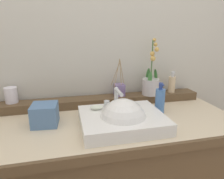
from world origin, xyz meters
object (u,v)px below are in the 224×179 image
(sink_basin, at_px, (123,121))
(reed_diffuser, at_px, (119,89))
(soap_bar, at_px, (97,107))
(potted_plant, at_px, (151,83))
(soap_dispenser, at_px, (172,84))
(tissue_box, at_px, (45,115))
(tumbler_cup, at_px, (11,95))
(lotion_bottle, at_px, (160,100))

(sink_basin, xyz_separation_m, reed_diffuser, (0.08, 0.35, 0.07))
(soap_bar, bearing_deg, reed_diffuser, 51.00)
(potted_plant, bearing_deg, reed_diffuser, 173.28)
(potted_plant, xyz_separation_m, soap_dispenser, (0.17, 0.01, -0.02))
(tissue_box, bearing_deg, soap_bar, -1.70)
(tumbler_cup, bearing_deg, reed_diffuser, -1.28)
(soap_dispenser, distance_m, tumbler_cup, 1.06)
(sink_basin, bearing_deg, lotion_bottle, 24.62)
(sink_basin, height_order, lotion_bottle, lotion_bottle)
(soap_bar, height_order, soap_dispenser, soap_dispenser)
(soap_bar, xyz_separation_m, tumbler_cup, (-0.48, 0.25, 0.03))
(soap_dispenser, distance_m, tissue_box, 0.88)
(potted_plant, xyz_separation_m, tumbler_cup, (-0.89, 0.04, -0.03))
(soap_dispenser, relative_size, tissue_box, 1.16)
(sink_basin, height_order, soap_dispenser, soap_dispenser)
(soap_dispenser, height_order, tissue_box, soap_dispenser)
(potted_plant, relative_size, tissue_box, 2.91)
(sink_basin, height_order, potted_plant, potted_plant)
(soap_bar, distance_m, soap_dispenser, 0.62)
(soap_bar, bearing_deg, soap_dispenser, 21.47)
(soap_bar, distance_m, lotion_bottle, 0.38)
(sink_basin, xyz_separation_m, tissue_box, (-0.39, 0.11, 0.03))
(potted_plant, bearing_deg, soap_dispenser, 4.29)
(sink_basin, xyz_separation_m, soap_dispenser, (0.46, 0.33, 0.09))
(reed_diffuser, relative_size, tissue_box, 1.93)
(lotion_bottle, bearing_deg, soap_bar, -177.74)
(soap_dispenser, bearing_deg, tumbler_cup, 178.49)
(soap_dispenser, relative_size, reed_diffuser, 0.60)
(reed_diffuser, distance_m, lotion_bottle, 0.29)
(lotion_bottle, distance_m, tissue_box, 0.66)
(soap_dispenser, xyz_separation_m, tissue_box, (-0.85, -0.22, -0.06))
(sink_basin, bearing_deg, potted_plant, 47.76)
(sink_basin, xyz_separation_m, tumbler_cup, (-0.60, 0.36, 0.07))
(reed_diffuser, height_order, tissue_box, reed_diffuser)
(sink_basin, distance_m, reed_diffuser, 0.36)
(soap_bar, relative_size, lotion_bottle, 0.37)
(lotion_bottle, bearing_deg, reed_diffuser, 130.18)
(soap_dispenser, relative_size, lotion_bottle, 0.81)
(potted_plant, distance_m, soap_dispenser, 0.17)
(tumbler_cup, bearing_deg, potted_plant, -2.60)
(soap_bar, relative_size, tumbler_cup, 0.73)
(tissue_box, bearing_deg, sink_basin, -16.42)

